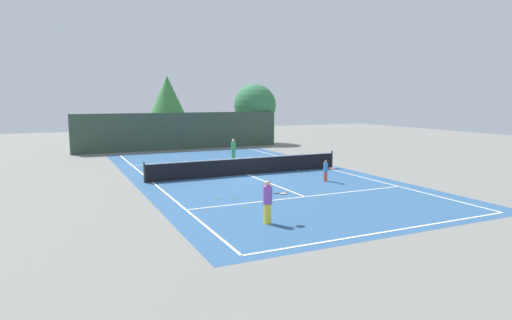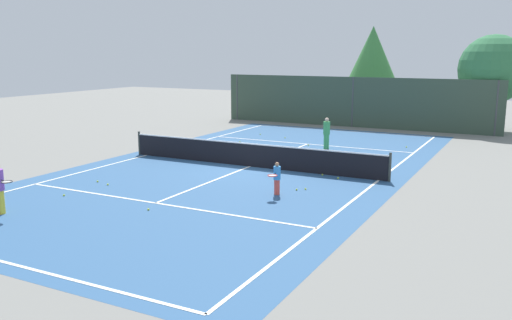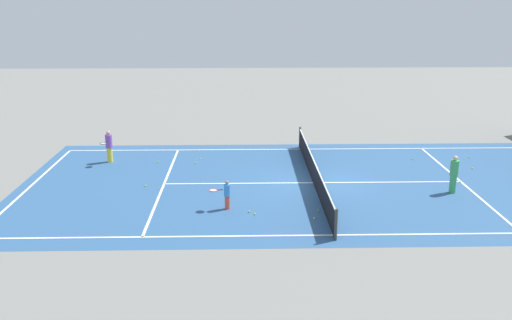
{
  "view_description": "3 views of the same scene",
  "coord_description": "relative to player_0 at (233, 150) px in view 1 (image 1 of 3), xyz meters",
  "views": [
    {
      "loc": [
        -10.1,
        -22.79,
        4.38
      ],
      "look_at": [
        -0.01,
        -1.22,
        1.02
      ],
      "focal_mm": 30.51,
      "sensor_mm": 36.0,
      "label": 1
    },
    {
      "loc": [
        10.57,
        -19.76,
        4.75
      ],
      "look_at": [
        1.16,
        -1.69,
        0.69
      ],
      "focal_mm": 38.06,
      "sensor_mm": 36.0,
      "label": 2
    },
    {
      "loc": [
        22.84,
        -3.03,
        7.74
      ],
      "look_at": [
        -1.45,
        -2.43,
        0.62
      ],
      "focal_mm": 39.46,
      "sensor_mm": 36.0,
      "label": 3
    }
  ],
  "objects": [
    {
      "name": "tennis_ball_11",
      "position": [
        -5.07,
        -10.62,
        -0.77
      ],
      "size": [
        0.07,
        0.07,
        0.07
      ],
      "primitive_type": "sphere",
      "color": "#CCE533",
      "rests_on": "ground_plane"
    },
    {
      "name": "tennis_ball_1",
      "position": [
        -1.07,
        -12.66,
        -0.77
      ],
      "size": [
        0.07,
        0.07,
        0.07
      ],
      "primitive_type": "sphere",
      "color": "#CCE533",
      "rests_on": "ground_plane"
    },
    {
      "name": "tennis_ball_6",
      "position": [
        -1.15,
        0.45,
        -0.77
      ],
      "size": [
        0.07,
        0.07,
        0.07
      ],
      "primitive_type": "sphere",
      "color": "#CCE533",
      "rests_on": "ground_plane"
    },
    {
      "name": "player_2",
      "position": [
        1.6,
        -9.18,
        -0.21
      ],
      "size": [
        0.38,
        0.82,
        1.12
      ],
      "color": "#E54C3F",
      "rests_on": "ground_plane"
    },
    {
      "name": "tree_0",
      "position": [
        -1.45,
        12.97,
        3.86
      ],
      "size": [
        3.31,
        3.31,
        6.54
      ],
      "color": "brown",
      "rests_on": "ground_plane"
    },
    {
      "name": "tennis_ball_5",
      "position": [
        1.98,
        -8.33,
        -0.77
      ],
      "size": [
        0.07,
        0.07,
        0.07
      ],
      "primitive_type": "sphere",
      "color": "#CCE533",
      "rests_on": "ground_plane"
    },
    {
      "name": "tennis_ball_8",
      "position": [
        -4.82,
        -0.22,
        -0.77
      ],
      "size": [
        0.07,
        0.07,
        0.07
      ],
      "primitive_type": "sphere",
      "color": "#CCE533",
      "rests_on": "ground_plane"
    },
    {
      "name": "ground_plane",
      "position": [
        -1.37,
        -5.52,
        -0.8
      ],
      "size": [
        80.0,
        80.0,
        0.0
      ],
      "primitive_type": "plane",
      "color": "slate"
    },
    {
      "name": "perimeter_fence",
      "position": [
        -1.37,
        8.48,
        0.8
      ],
      "size": [
        18.0,
        0.12,
        3.2
      ],
      "color": "#384C3D",
      "rests_on": "ground_plane"
    },
    {
      "name": "tennis_ball_2",
      "position": [
        3.48,
        2.21,
        -0.77
      ],
      "size": [
        0.07,
        0.07,
        0.07
      ],
      "primitive_type": "sphere",
      "color": "#CCE533",
      "rests_on": "ground_plane"
    },
    {
      "name": "tennis_ball_3",
      "position": [
        -4.66,
        -12.64,
        -0.77
      ],
      "size": [
        0.07,
        0.07,
        0.07
      ],
      "primitive_type": "sphere",
      "color": "#CCE533",
      "rests_on": "ground_plane"
    },
    {
      "name": "tennis_net",
      "position": [
        -1.37,
        -5.52,
        -0.29
      ],
      "size": [
        11.9,
        0.1,
        1.1
      ],
      "color": "#333833",
      "rests_on": "ground_plane"
    },
    {
      "name": "player_0",
      "position": [
        0.0,
        0.0,
        0.0
      ],
      "size": [
        0.33,
        0.33,
        1.57
      ],
      "color": "#3FA559",
      "rests_on": "ground_plane"
    },
    {
      "name": "tennis_ball_12",
      "position": [
        2.69,
        -5.99,
        -0.77
      ],
      "size": [
        0.07,
        0.07,
        0.07
      ],
      "primitive_type": "sphere",
      "color": "#CCE533",
      "rests_on": "ground_plane"
    },
    {
      "name": "tree_1",
      "position": [
        6.63,
        10.63,
        2.93
      ],
      "size": [
        4.12,
        4.12,
        5.81
      ],
      "color": "brown",
      "rests_on": "ground_plane"
    },
    {
      "name": "tennis_ball_10",
      "position": [
        -3.23,
        2.13,
        -0.77
      ],
      "size": [
        0.07,
        0.07,
        0.07
      ],
      "primitive_type": "sphere",
      "color": "#CCE533",
      "rests_on": "ground_plane"
    },
    {
      "name": "player_1",
      "position": [
        -4.77,
        -14.97,
        -0.0
      ],
      "size": [
        0.91,
        0.49,
        1.55
      ],
      "color": "yellow",
      "rests_on": "ground_plane"
    },
    {
      "name": "tennis_ball_4",
      "position": [
        1.95,
        -5.73,
        -0.77
      ],
      "size": [
        0.07,
        0.07,
        0.07
      ],
      "primitive_type": "sphere",
      "color": "#CCE533",
      "rests_on": "ground_plane"
    },
    {
      "name": "court_surface",
      "position": [
        -1.37,
        -5.52,
        -0.8
      ],
      "size": [
        13.0,
        25.0,
        0.01
      ],
      "color": "#2D5684",
      "rests_on": "ground_plane"
    },
    {
      "name": "tennis_ball_9",
      "position": [
        2.23,
        -8.12,
        -0.77
      ],
      "size": [
        0.07,
        0.07,
        0.07
      ],
      "primitive_type": "sphere",
      "color": "#CCE533",
      "rests_on": "ground_plane"
    },
    {
      "name": "tennis_ball_7",
      "position": [
        -5.07,
        2.68,
        -0.77
      ],
      "size": [
        0.07,
        0.07,
        0.07
      ],
      "primitive_type": "sphere",
      "color": "#CCE533",
      "rests_on": "ground_plane"
    },
    {
      "name": "tennis_ball_0",
      "position": [
        -4.4,
        -10.81,
        -0.77
      ],
      "size": [
        0.07,
        0.07,
        0.07
      ],
      "primitive_type": "sphere",
      "color": "#CCE533",
      "rests_on": "ground_plane"
    }
  ]
}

